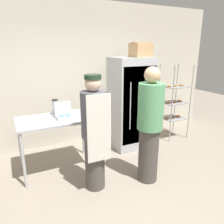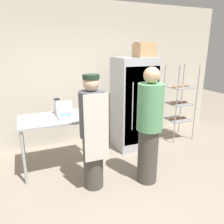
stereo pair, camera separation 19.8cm
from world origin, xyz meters
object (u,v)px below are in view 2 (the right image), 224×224
Objects in this scene: refrigerator at (134,104)px; baking_rack at (179,103)px; donut_box at (66,115)px; blender_pitcher at (57,107)px; person_customer at (149,127)px; cardboard_storage_box at (144,50)px; person_baker at (93,132)px.

refrigerator is 1.14m from baking_rack.
blender_pitcher is at bearing 107.45° from donut_box.
baking_rack is 0.94× the size of person_customer.
person_baker is (-1.36, -0.96, -1.09)m from cardboard_storage_box.
person_baker is at bearing -156.28° from baking_rack.
donut_box is 0.97× the size of blender_pitcher.
refrigerator is 1.60m from person_baker.
baking_rack is 4.67× the size of cardboard_storage_box.
blender_pitcher is (-2.67, -0.07, 0.21)m from baking_rack.
donut_box is 0.73× the size of cardboard_storage_box.
cardboard_storage_box is at bearing -176.00° from baking_rack.
baking_rack is 1.95m from person_customer.
baking_rack is at bearing 1.49° from blender_pitcher.
refrigerator reaches higher than donut_box.
person_baker is (0.32, -0.96, -0.15)m from blender_pitcher.
baking_rack is 6.39× the size of donut_box.
person_customer is at bearing -12.37° from person_baker.
person_customer is (-0.54, -1.14, -1.07)m from cardboard_storage_box.
blender_pitcher is 0.76× the size of cardboard_storage_box.
refrigerator is at bearing 40.65° from person_baker.
cardboard_storage_box is (-0.99, -0.07, 1.15)m from baking_rack.
person_customer is at bearing -115.49° from cardboard_storage_box.
blender_pitcher is 0.15× the size of person_customer.
blender_pitcher is at bearing -178.51° from baking_rack.
person_baker reaches higher than donut_box.
refrigerator is 7.04× the size of donut_box.
cardboard_storage_box is at bearing 35.34° from person_baker.
person_baker is at bearing 167.63° from person_customer.
baking_rack reaches higher than blender_pitcher.
person_customer is at bearing -141.76° from baking_rack.
person_customer is (0.81, -0.18, 0.03)m from person_baker.
person_customer is (-1.53, -1.21, 0.08)m from baking_rack.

